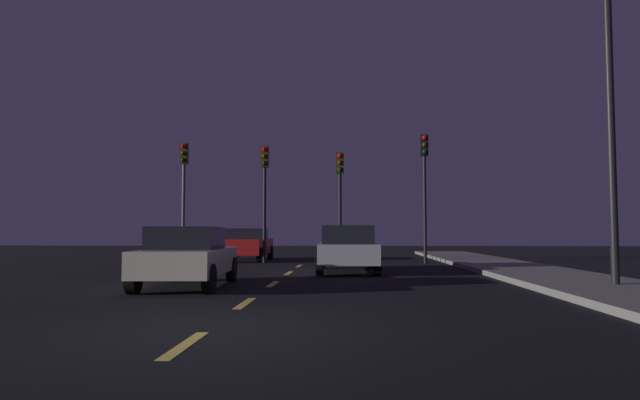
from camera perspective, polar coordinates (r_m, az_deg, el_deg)
The scene contains 15 objects.
ground_plane at distance 14.79m, azimuth -4.52°, elevation -8.34°, with size 80.00×80.00×0.00m, color black.
sidewalk_curb_right at distance 15.71m, azimuth 24.00°, elevation -7.49°, with size 3.00×40.00×0.15m, color gray.
lane_stripe_nearest at distance 6.81m, azimuth -13.61°, elevation -14.15°, with size 0.16×1.60×0.01m, color #EACC4C.
lane_stripe_second at distance 10.47m, azimuth -7.64°, elevation -10.37°, with size 0.16×1.60×0.01m, color #EACC4C.
lane_stripe_third at distance 14.20m, azimuth -4.83°, elevation -8.53°, with size 0.16×1.60×0.01m, color #EACC4C.
lane_stripe_fourth at distance 17.96m, azimuth -3.21°, elevation -7.44°, with size 0.16×1.60×0.01m, color #EACC4C.
lane_stripe_fifth at distance 21.74m, azimuth -2.16°, elevation -6.73°, with size 0.16×1.60×0.01m, color #EACC4C.
traffic_signal_far_left at distance 24.69m, azimuth -13.73°, elevation 2.09°, with size 0.32×0.38×5.14m.
traffic_signal_center_left at distance 23.92m, azimuth -5.67°, elevation 1.95°, with size 0.32×0.38×4.99m.
traffic_signal_center_right at distance 23.65m, azimuth 2.05°, elevation 1.53°, with size 0.32×0.38×4.69m.
traffic_signal_far_right at distance 23.91m, azimuth 10.61°, elevation 2.66°, with size 0.32×0.38×5.42m.
car_stopped_ahead at distance 18.48m, azimuth 2.81°, elevation -4.96°, with size 2.04×4.53×1.52m.
car_adjacent_lane at distance 13.69m, azimuth -13.31°, elevation -5.60°, with size 2.03×4.35×1.43m.
car_oncoming_far at distance 26.12m, azimuth -7.49°, elevation -4.46°, with size 1.98×4.46×1.48m.
street_lamp_right at distance 14.27m, azimuth 26.26°, elevation 9.74°, with size 2.08×0.36×7.36m.
Camera 1 is at (1.87, -7.62, 1.29)m, focal length 31.38 mm.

